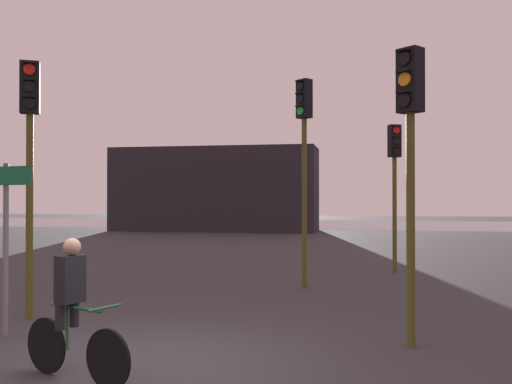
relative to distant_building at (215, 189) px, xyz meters
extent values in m
plane|color=#333338|center=(6.59, -28.33, -2.61)|extent=(120.00, 120.00, 0.00)
cube|color=slate|center=(6.59, 10.00, -2.61)|extent=(80.00, 16.00, 0.01)
cube|color=black|center=(0.00, 0.00, 0.00)|extent=(12.82, 4.00, 5.22)
cylinder|color=#4C4719|center=(3.63, -26.04, -0.84)|extent=(0.12, 0.12, 3.54)
cube|color=black|center=(3.63, -26.04, 1.38)|extent=(0.39, 0.36, 0.90)
cylinder|color=red|center=(3.69, -26.16, 1.67)|extent=(0.18, 0.11, 0.19)
cube|color=black|center=(3.70, -26.18, 1.78)|extent=(0.22, 0.19, 0.02)
cylinder|color=black|center=(3.69, -26.16, 1.38)|extent=(0.18, 0.11, 0.19)
cube|color=black|center=(3.70, -26.18, 1.49)|extent=(0.22, 0.19, 0.02)
cylinder|color=black|center=(3.69, -26.16, 1.09)|extent=(0.18, 0.11, 0.19)
cube|color=black|center=(3.70, -26.18, 1.20)|extent=(0.22, 0.19, 0.02)
cylinder|color=#4C4719|center=(7.94, -21.77, -0.64)|extent=(0.12, 0.12, 3.93)
cube|color=black|center=(7.94, -21.77, 1.77)|extent=(0.40, 0.39, 0.90)
cylinder|color=black|center=(7.85, -21.87, 2.06)|extent=(0.17, 0.14, 0.19)
cube|color=black|center=(7.84, -21.89, 2.17)|extent=(0.22, 0.21, 0.02)
cylinder|color=black|center=(7.85, -21.87, 1.77)|extent=(0.17, 0.14, 0.19)
cube|color=black|center=(7.84, -21.89, 1.88)|extent=(0.22, 0.21, 0.02)
cylinder|color=green|center=(7.85, -21.87, 1.48)|extent=(0.17, 0.14, 0.19)
cube|color=black|center=(7.84, -21.89, 1.59)|extent=(0.22, 0.21, 0.02)
cylinder|color=#4C4719|center=(10.13, -18.67, -1.00)|extent=(0.12, 0.12, 3.21)
cube|color=black|center=(10.13, -18.67, 1.05)|extent=(0.39, 0.34, 0.90)
cylinder|color=red|center=(10.18, -18.80, 1.34)|extent=(0.19, 0.10, 0.19)
cube|color=black|center=(10.19, -18.82, 1.45)|extent=(0.22, 0.18, 0.02)
cylinder|color=black|center=(10.18, -18.80, 1.05)|extent=(0.19, 0.10, 0.19)
cube|color=black|center=(10.19, -18.82, 1.16)|extent=(0.22, 0.18, 0.02)
cylinder|color=black|center=(10.18, -18.80, 0.76)|extent=(0.19, 0.10, 0.19)
cube|color=black|center=(10.19, -18.82, 0.87)|extent=(0.22, 0.18, 0.02)
cylinder|color=#4C4719|center=(9.94, -26.75, -0.97)|extent=(0.12, 0.12, 3.27)
cube|color=black|center=(9.94, -26.75, 1.11)|extent=(0.40, 0.39, 0.90)
cylinder|color=black|center=(9.86, -26.86, 1.40)|extent=(0.17, 0.14, 0.19)
cube|color=black|center=(9.85, -26.87, 1.51)|extent=(0.22, 0.21, 0.02)
cylinder|color=orange|center=(9.86, -26.86, 1.11)|extent=(0.17, 0.14, 0.19)
cube|color=black|center=(9.85, -26.87, 1.22)|extent=(0.22, 0.21, 0.02)
cylinder|color=black|center=(9.86, -26.86, 0.82)|extent=(0.17, 0.14, 0.19)
cube|color=black|center=(9.85, -26.87, 0.93)|extent=(0.22, 0.21, 0.02)
cylinder|color=slate|center=(3.99, -27.23, -1.31)|extent=(0.08, 0.08, 2.60)
cube|color=#116038|center=(3.98, -27.28, -0.20)|extent=(1.08, 0.26, 0.28)
cylinder|color=black|center=(6.58, -29.18, -2.28)|extent=(0.63, 0.29, 0.66)
cylinder|color=black|center=(5.60, -28.78, -2.28)|extent=(0.63, 0.29, 0.66)
cylinder|color=#1E592D|center=(6.09, -28.98, -1.78)|extent=(0.79, 0.35, 0.04)
cylinder|color=#1E592D|center=(5.95, -28.93, -2.00)|extent=(0.04, 0.04, 0.55)
cylinder|color=#1E592D|center=(6.53, -29.16, -1.73)|extent=(0.20, 0.44, 0.03)
cylinder|color=black|center=(5.91, -29.02, -1.73)|extent=(0.11, 0.11, 0.60)
cylinder|color=black|center=(5.99, -28.83, -1.73)|extent=(0.11, 0.11, 0.60)
cube|color=black|center=(6.00, -28.94, -1.46)|extent=(0.30, 0.35, 0.54)
sphere|color=tan|center=(6.03, -28.96, -1.09)|extent=(0.20, 0.20, 0.20)
camera|label=1|loc=(9.32, -34.96, -0.53)|focal=40.00mm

